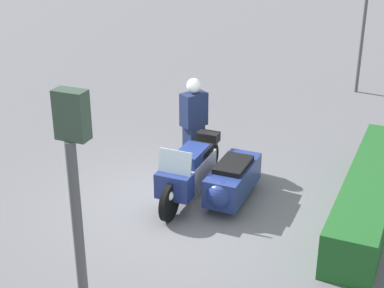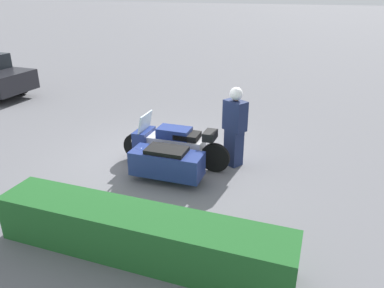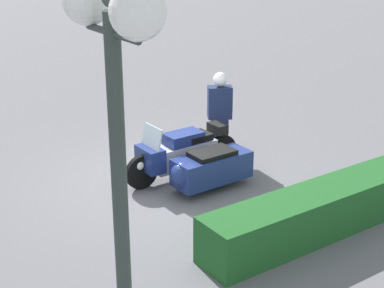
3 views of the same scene
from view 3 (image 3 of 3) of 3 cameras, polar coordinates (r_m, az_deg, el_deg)
name	(u,v)px [view 3 (image 3 of 3)]	position (r m, az deg, el deg)	size (l,w,h in m)	color
ground_plane	(165,181)	(11.17, -2.59, -3.59)	(160.00, 160.00, 0.00)	slate
police_motorcycle	(194,161)	(10.85, 0.15, -1.62)	(2.51, 1.34, 1.16)	black
officer_rider	(220,113)	(12.05, 2.69, 3.07)	(0.57, 0.50, 1.79)	#192347
hedge_bush_curbside	(325,209)	(9.53, 12.81, -6.16)	(4.52, 0.78, 0.74)	#1E5623
twin_lamp_post	(116,113)	(4.20, -7.39, 2.99)	(0.37, 1.09, 4.26)	#2D3833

